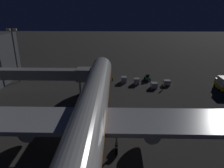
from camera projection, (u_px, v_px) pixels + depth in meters
name	position (u px, v px, depth m)	size (l,w,h in m)	color
ground_plane	(95.00, 124.00, 41.29)	(320.00, 320.00, 0.00)	#383533
airliner_at_gate	(88.00, 124.00, 30.65)	(51.94, 67.30, 18.19)	silver
jet_bridge	(47.00, 74.00, 52.46)	(24.65, 3.40, 7.30)	#9E9E99
apron_floodlight_mast	(15.00, 51.00, 61.35)	(2.90, 0.50, 15.75)	#59595E
ops_van	(222.00, 83.00, 57.88)	(2.36, 4.90, 3.66)	yellow
baggage_tug_spare	(147.00, 78.00, 65.58)	(1.86, 2.44, 1.95)	#287038
baggage_container_near_belt	(154.00, 85.00, 59.52)	(1.72, 1.58, 1.47)	#B7BABF
baggage_container_mid_row	(137.00, 81.00, 62.46)	(1.59, 1.60, 1.66)	#B7BABF
baggage_container_far_row	(167.00, 83.00, 61.62)	(1.86, 1.53, 1.41)	#B7BABF
baggage_container_spare	(124.00, 79.00, 63.84)	(1.63, 1.78, 1.70)	#B7BABF
ground_crew_near_nose_gear	(112.00, 78.00, 64.78)	(0.40, 0.40, 1.75)	black
ground_crew_by_belt_loader	(164.00, 86.00, 58.49)	(0.40, 0.40, 1.78)	black
ground_crew_under_port_wing	(110.00, 81.00, 62.29)	(0.40, 0.40, 1.86)	black
traffic_cone_nose_port	(110.00, 82.00, 62.95)	(0.36, 0.36, 0.55)	orange
traffic_cone_nose_starboard	(95.00, 82.00, 63.05)	(0.36, 0.36, 0.55)	orange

